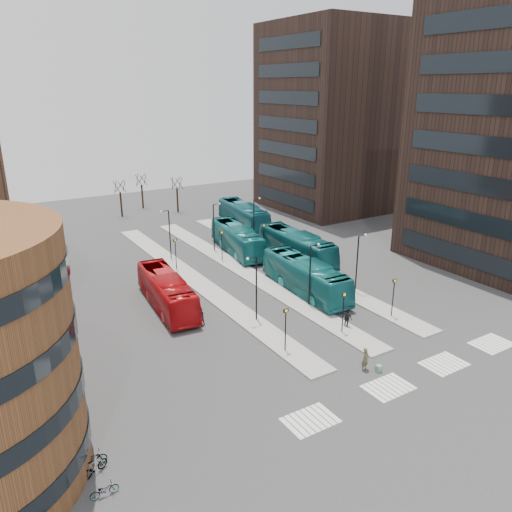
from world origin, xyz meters
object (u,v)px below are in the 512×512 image
commuter_b (347,318)px  bicycle_near (104,490)px  teal_bus_a (305,276)px  teal_bus_b (237,239)px  suitcase (379,369)px  bicycle_mid (95,467)px  commuter_a (201,317)px  teal_bus_c (297,246)px  commuter_c (328,298)px  traveller (365,359)px  bicycle_far (91,459)px  red_bus (167,291)px  teal_bus_d (243,215)px

commuter_b → bicycle_near: bearing=101.2°
teal_bus_a → teal_bus_b: 15.10m
suitcase → bicycle_mid: (-20.86, 0.65, 0.24)m
commuter_a → teal_bus_c: bearing=-152.0°
suitcase → commuter_c: size_ratio=0.30×
teal_bus_a → commuter_c: 4.20m
commuter_c → teal_bus_c: bearing=-170.9°
commuter_a → commuter_c: commuter_c is taller
traveller → bicycle_mid: size_ratio=1.09×
traveller → bicycle_far: 20.18m
teal_bus_a → bicycle_far: teal_bus_a is taller
commuter_a → suitcase: bearing=119.0°
red_bus → commuter_a: 5.36m
suitcase → red_bus: (-9.04, 19.19, 1.40)m
commuter_c → teal_bus_d: bearing=-162.0°
bicycle_mid → bicycle_far: (0.00, 0.81, -0.05)m
suitcase → commuter_b: size_ratio=0.29×
red_bus → commuter_c: 15.52m
suitcase → teal_bus_d: bearing=69.8°
bicycle_mid → traveller: bearing=-114.6°
suitcase → traveller: bearing=129.5°
red_bus → teal_bus_b: bearing=43.8°
teal_bus_b → commuter_a: teal_bus_b is taller
traveller → bicycle_near: traveller is taller
red_bus → traveller: (8.34, -18.45, -0.75)m
suitcase → commuter_a: size_ratio=0.33×
teal_bus_d → commuter_a: 32.86m
bicycle_far → teal_bus_a: bearing=-52.5°
teal_bus_a → commuter_b: size_ratio=6.89×
suitcase → teal_bus_d: 41.95m
red_bus → commuter_b: 17.21m
suitcase → teal_bus_c: (9.65, 23.63, 1.54)m
teal_bus_c → commuter_b: (-6.80, -16.86, -0.88)m
commuter_b → suitcase: bearing=149.9°
teal_bus_a → teal_bus_b: size_ratio=1.01×
traveller → red_bus: bearing=101.7°
suitcase → traveller: (-0.70, 0.74, 0.65)m
teal_bus_a → commuter_a: teal_bus_a is taller
teal_bus_a → commuter_c: size_ratio=7.07×
traveller → bicycle_near: size_ratio=1.22×
teal_bus_d → bicycle_near: (-32.70, -41.37, -1.43)m
bicycle_mid → commuter_c: bearing=-92.2°
commuter_b → bicycle_far: size_ratio=1.05×
teal_bus_c → traveller: teal_bus_c is taller
suitcase → commuter_c: bearing=65.6°
commuter_a → commuter_b: bearing=145.5°
traveller → bicycle_near: (-20.16, -1.90, -0.52)m
teal_bus_d → traveller: (-12.53, -39.47, -0.90)m
teal_bus_c → traveller: bearing=-112.9°
teal_bus_b → teal_bus_c: teal_bus_c is taller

